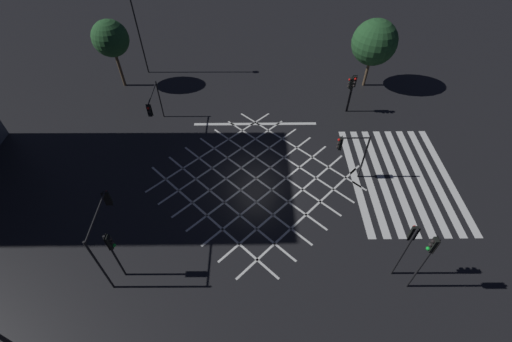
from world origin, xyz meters
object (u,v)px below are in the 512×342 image
Objects in this scene: traffic_light_median_south at (350,148)px; street_lamp_west at (132,8)px; traffic_light_se_cross at (350,88)px; traffic_light_sw_main at (408,242)px; traffic_light_se_main at (353,87)px; street_tree_near at (374,42)px; street_tree_far at (110,39)px; traffic_light_nw_cross at (112,248)px; traffic_light_ne_main at (153,104)px; traffic_light_sw_cross at (427,254)px; traffic_light_nw_main at (103,226)px.

traffic_light_median_south is 21.60m from street_lamp_west.
traffic_light_sw_main reaches higher than traffic_light_se_cross.
street_tree_near reaches higher than traffic_light_se_main.
street_lamp_west is 3.21m from street_tree_far.
traffic_light_nw_cross is 1.17× the size of traffic_light_se_cross.
street_tree_near is at bearing 109.78° from traffic_light_ne_main.
traffic_light_se_cross is 0.70× the size of traffic_light_sw_cross.
street_tree_near reaches higher than traffic_light_nw_cross.
street_tree_near is at bearing -109.42° from traffic_light_median_south.
traffic_light_nw_cross is 20.55m from traffic_light_se_cross.
traffic_light_ne_main is (12.22, 0.47, -0.22)m from traffic_light_nw_cross.
street_tree_far reaches higher than traffic_light_median_south.
street_lamp_west is (6.53, 17.94, 3.54)m from traffic_light_se_main.
traffic_light_sw_cross reaches higher than traffic_light_se_main.
traffic_light_nw_cross reaches higher than traffic_light_ne_main.
traffic_light_ne_main is 0.98× the size of traffic_light_se_main.
traffic_light_nw_cross reaches higher than traffic_light_median_south.
traffic_light_nw_main is at bearing -166.36° from street_tree_far.
traffic_light_se_cross is (0.08, 0.22, -0.14)m from traffic_light_se_main.
traffic_light_se_cross is (2.31, -15.00, -0.17)m from traffic_light_ne_main.
traffic_light_ne_main is 0.56× the size of street_tree_far.
traffic_light_nw_cross is 21.47m from street_lamp_west.
traffic_light_nw_cross is 14.31m from traffic_light_sw_main.
traffic_light_nw_cross is 0.63× the size of street_tree_near.
traffic_light_ne_main is 0.75× the size of traffic_light_nw_main.
traffic_light_sw_cross is 0.77× the size of street_tree_near.
traffic_light_nw_cross is at bearing -45.58° from traffic_light_se_main.
street_tree_far reaches higher than traffic_light_sw_cross.
traffic_light_sw_main is at bearing 50.45° from traffic_light_ne_main.
traffic_light_sw_main is (-0.89, -14.85, -0.27)m from traffic_light_nw_main.
traffic_light_ne_main is 18.68m from street_tree_near.
traffic_light_se_cross is 5.03m from street_tree_near.
traffic_light_nw_main is 24.90m from street_tree_near.
traffic_light_nw_cross is at bearing -165.45° from street_tree_far.
traffic_light_se_main is at bearing -1.74° from traffic_light_sw_main.
traffic_light_sw_cross is 27.77m from street_tree_far.
traffic_light_sw_main is (-14.45, 0.44, 0.56)m from traffic_light_se_main.
traffic_light_nw_main is at bearing -6.36° from traffic_light_sw_cross.
street_lamp_west is 1.54× the size of street_tree_near.
traffic_light_se_cross is 0.73× the size of traffic_light_nw_main.
traffic_light_ne_main is 0.56× the size of street_tree_near.
traffic_light_se_main is 0.74× the size of traffic_light_sw_cross.
traffic_light_sw_cross is (-1.71, -15.37, -0.02)m from traffic_light_nw_main.
traffic_light_nw_cross is at bearing -171.37° from street_lamp_west.
street_tree_near is (6.30, -17.51, 1.61)m from traffic_light_ne_main.
street_tree_far is (18.71, 19.17, 1.42)m from traffic_light_sw_main.
traffic_light_sw_cross is at bearing -147.40° from traffic_light_sw_main.
traffic_light_sw_cross is at bearing -3.15° from traffic_light_nw_cross.
traffic_light_nw_cross is 1.10× the size of traffic_light_se_main.
traffic_light_nw_cross is at bearing -3.15° from traffic_light_sw_cross.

